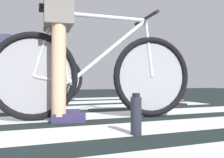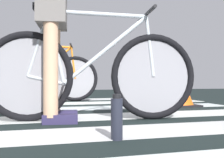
% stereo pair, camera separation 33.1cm
% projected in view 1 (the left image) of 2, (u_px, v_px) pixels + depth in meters
% --- Properties ---
extents(ground, '(18.00, 14.00, 0.02)m').
position_uv_depth(ground, '(17.00, 115.00, 2.65)').
color(ground, black).
extents(crosswalk_markings, '(5.48, 4.22, 0.00)m').
position_uv_depth(crosswalk_markings, '(14.00, 114.00, 2.59)').
color(crosswalk_markings, silver).
rests_on(crosswalk_markings, ground).
extents(bicycle_1_of_4, '(1.73, 0.52, 0.93)m').
position_uv_depth(bicycle_1_of_4, '(96.00, 73.00, 2.29)').
color(bicycle_1_of_4, black).
rests_on(bicycle_1_of_4, ground).
extents(cyclist_1_of_4, '(0.36, 0.44, 1.03)m').
position_uv_depth(cyclist_1_of_4, '(58.00, 38.00, 2.21)').
color(cyclist_1_of_4, tan).
rests_on(cyclist_1_of_4, ground).
extents(bicycle_3_of_4, '(1.72, 0.55, 0.93)m').
position_uv_depth(bicycle_3_of_4, '(26.00, 77.00, 4.21)').
color(bicycle_3_of_4, black).
rests_on(bicycle_3_of_4, ground).
extents(cyclist_3_of_4, '(0.37, 0.44, 1.01)m').
position_uv_depth(cyclist_3_of_4, '(5.00, 59.00, 4.15)').
color(cyclist_3_of_4, beige).
rests_on(cyclist_3_of_4, ground).
extents(water_bottle, '(0.06, 0.06, 0.25)m').
position_uv_depth(water_bottle, '(136.00, 115.00, 1.59)').
color(water_bottle, '#232533').
rests_on(water_bottle, ground).
extents(traffic_cone, '(0.42, 0.42, 0.48)m').
position_uv_depth(traffic_cone, '(165.00, 88.00, 3.66)').
color(traffic_cone, black).
rests_on(traffic_cone, ground).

